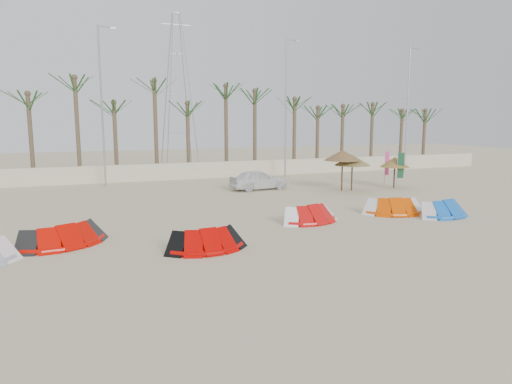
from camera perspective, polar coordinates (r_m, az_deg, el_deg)
name	(u,v)px	position (r m, az deg, el deg)	size (l,w,h in m)	color
ground	(318,253)	(16.37, 7.70, -7.55)	(120.00, 120.00, 0.00)	#C8B187
boundary_wall	(183,171)	(36.74, -9.09, 2.61)	(60.00, 0.30, 1.30)	beige
palm_line	(186,98)	(38.17, -8.80, 11.56)	(52.00, 4.00, 7.70)	brown
lamp_b	(102,104)	(33.77, -18.67, 10.41)	(1.25, 0.14, 11.00)	#A5A8AD
lamp_c	(286,106)	(37.20, 3.79, 10.67)	(1.25, 0.14, 11.00)	#A5A8AD
lamp_d	(408,108)	(43.64, 18.44, 9.98)	(1.25, 0.14, 11.00)	#A5A8AD
pylon	(180,171)	(42.85, -9.47, 2.61)	(3.00, 3.00, 14.00)	#A5A8AD
kite_red_left	(64,233)	(18.71, -22.91, -4.77)	(3.79, 2.72, 0.90)	#CC0900
kite_red_mid	(205,238)	(16.72, -6.41, -5.70)	(3.03, 1.73, 0.90)	#BF0300
kite_red_right	(309,212)	(21.25, 6.58, -2.55)	(3.14, 2.01, 0.90)	red
kite_orange	(391,205)	(23.89, 16.48, -1.58)	(3.36, 2.29, 0.90)	#DE4600
kite_blue	(441,207)	(24.15, 22.08, -1.77)	(3.12, 1.91, 0.90)	blue
parasol_left	(352,160)	(30.83, 11.96, 3.92)	(2.38, 2.38, 2.39)	#4C331E
parasol_mid	(343,155)	(30.61, 10.77, 4.53)	(2.45, 2.45, 2.71)	#4C331E
parasol_right	(395,162)	(32.82, 16.97, 3.60)	(2.00, 2.00, 2.15)	#4C331E
flag_pink	(387,164)	(33.72, 16.06, 3.34)	(0.45, 0.12, 2.60)	#A5A8AD
flag_green	(399,166)	(32.26, 17.50, 3.08)	(0.44, 0.19, 2.64)	#A5A8AD
car	(258,180)	(30.76, 0.31, 1.55)	(1.58, 3.93, 1.34)	white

